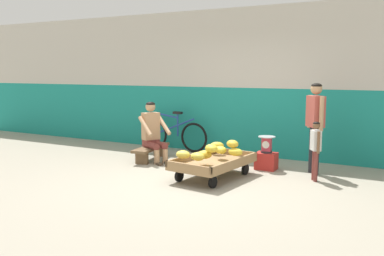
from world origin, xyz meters
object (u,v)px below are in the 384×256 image
Objects in this scene: low_bench at (151,150)px; plastic_crate at (266,161)px; customer_child at (316,144)px; customer_adult at (315,118)px; vendor_seated at (153,132)px; weighing_scale at (267,144)px; bicycle_near_left at (174,134)px; banana_cart at (213,164)px.

plastic_crate is (2.24, 0.31, -0.05)m from low_bench.
low_bench is 3.19m from customer_child.
plastic_crate is 0.24× the size of customer_adult.
customer_adult is at bearing 7.36° from low_bench.
low_bench is 0.74× the size of customer_adult.
weighing_scale is at bearing 9.10° from vendor_seated.
weighing_scale is 2.51m from bicycle_near_left.
bicycle_near_left is at bearing 161.42° from weighing_scale.
vendor_seated is 3.02m from customer_adult.
bicycle_near_left is 3.52m from customer_child.
weighing_scale is at bearing 157.32° from customer_child.
customer_child is at bearing -75.55° from customer_adult.
customer_adult reaches higher than vendor_seated.
customer_adult is 0.61m from customer_child.
banana_cart reaches higher than low_bench.
bicycle_near_left is (-0.14, 1.10, 0.15)m from low_bench.
customer_child is (0.93, -0.39, 0.43)m from plastic_crate.
vendor_seated is (-1.60, 0.65, 0.33)m from banana_cart.
vendor_seated reaches higher than plastic_crate.
customer_child is at bearing -1.50° from low_bench.
low_bench is at bearing -172.23° from plastic_crate.
banana_cart reaches higher than plastic_crate.
low_bench is 2.27m from weighing_scale.
banana_cart is at bearing -119.54° from weighing_scale.
vendor_seated reaches higher than low_bench.
plastic_crate is at bearing 60.48° from banana_cart.
banana_cart is 1.64m from customer_child.
customer_adult is at bearing 38.35° from banana_cart.
bicycle_near_left is 3.32m from customer_adult.
banana_cart is at bearing -157.89° from customer_child.
customer_child is (0.12, -0.48, -0.37)m from customer_adult.
plastic_crate is at bearing -18.55° from bicycle_near_left.
vendor_seated is 1.21× the size of customer_child.
bicycle_near_left is at bearing 97.36° from low_bench.
vendor_seated is 3.80× the size of weighing_scale.
bicycle_near_left reaches higher than low_bench.
banana_cart is at bearing -22.00° from vendor_seated.
customer_adult reaches higher than plastic_crate.
vendor_seated is at bearing -79.13° from bicycle_near_left.
bicycle_near_left reaches higher than plastic_crate.
bicycle_near_left is (-2.38, 0.80, -0.10)m from weighing_scale.
customer_adult is at bearing -12.59° from bicycle_near_left.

